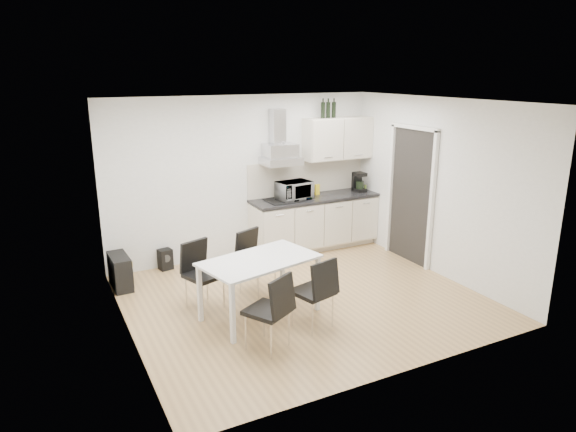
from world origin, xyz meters
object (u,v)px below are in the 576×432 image
(chair_far_left, at_px, (204,276))
(chair_far_right, at_px, (257,263))
(kitchenette, at_px, (316,201))
(chair_near_left, at_px, (267,311))
(dining_table, at_px, (260,265))
(guitar_amp, at_px, (120,271))
(floor_speaker, at_px, (165,259))
(chair_near_right, at_px, (313,292))

(chair_far_left, height_order, chair_far_right, same)
(kitchenette, distance_m, chair_near_left, 3.45)
(dining_table, bearing_deg, kitchenette, 32.01)
(guitar_amp, xyz_separation_m, floor_speaker, (0.73, 0.40, -0.08))
(chair_near_left, bearing_deg, kitchenette, 21.66)
(chair_far_left, relative_size, chair_near_left, 1.00)
(guitar_amp, bearing_deg, dining_table, -52.48)
(chair_far_right, bearing_deg, dining_table, 45.92)
(guitar_amp, bearing_deg, chair_near_right, -52.80)
(chair_far_left, xyz_separation_m, chair_near_right, (0.98, -1.06, 0.00))
(kitchenette, bearing_deg, chair_near_left, -128.76)
(kitchenette, xyz_separation_m, chair_near_left, (-2.15, -2.68, -0.39))
(dining_table, relative_size, floor_speaker, 4.80)
(kitchenette, height_order, chair_near_right, kitchenette)
(chair_far_left, height_order, floor_speaker, chair_far_left)
(chair_far_right, distance_m, guitar_amp, 1.97)
(chair_far_left, bearing_deg, dining_table, 116.79)
(dining_table, distance_m, chair_near_left, 0.83)
(chair_far_right, relative_size, chair_near_right, 1.00)
(chair_far_left, relative_size, chair_near_right, 1.00)
(kitchenette, distance_m, floor_speaker, 2.66)
(chair_near_left, height_order, floor_speaker, chair_near_left)
(floor_speaker, bearing_deg, guitar_amp, -162.59)
(kitchenette, relative_size, chair_near_left, 2.86)
(chair_far_left, height_order, chair_near_left, same)
(chair_near_left, xyz_separation_m, guitar_amp, (-1.16, 2.44, -0.20))
(chair_far_right, distance_m, chair_near_left, 1.47)
(chair_near_left, xyz_separation_m, chair_near_right, (0.68, 0.21, 0.00))
(chair_far_right, bearing_deg, chair_near_left, 47.43)
(dining_table, relative_size, chair_near_right, 1.75)
(dining_table, bearing_deg, guitar_amp, 116.48)
(guitar_amp, bearing_deg, floor_speaker, 26.31)
(chair_far_right, relative_size, guitar_amp, 1.52)
(dining_table, height_order, chair_far_left, chair_far_left)
(chair_near_right, bearing_deg, chair_far_left, 117.70)
(chair_far_right, relative_size, floor_speaker, 2.73)
(kitchenette, distance_m, chair_far_left, 2.85)
(dining_table, bearing_deg, chair_near_right, -64.87)
(chair_far_left, xyz_separation_m, floor_speaker, (-0.12, 1.58, -0.28))
(floor_speaker, bearing_deg, chair_near_left, -92.72)
(chair_near_left, bearing_deg, chair_far_left, 73.69)
(chair_far_right, height_order, chair_near_left, same)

